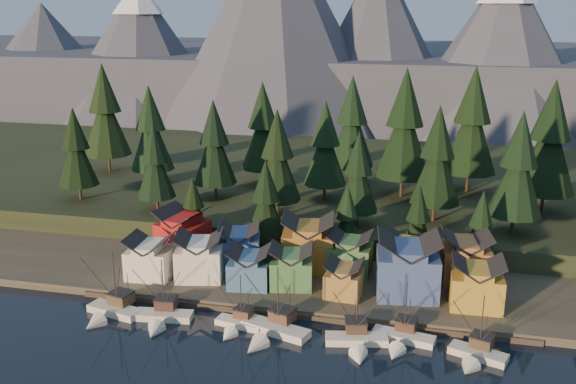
% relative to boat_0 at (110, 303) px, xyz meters
% --- Properties ---
extents(ground, '(500.00, 500.00, 0.00)m').
position_rel_boat_0_xyz_m(ground, '(31.61, -8.54, -2.48)').
color(ground, black).
rests_on(ground, ground).
extents(shore_strip, '(400.00, 50.00, 1.50)m').
position_rel_boat_0_xyz_m(shore_strip, '(31.61, 31.46, -1.73)').
color(shore_strip, '#3B362B').
rests_on(shore_strip, ground).
extents(hillside, '(420.00, 100.00, 6.00)m').
position_rel_boat_0_xyz_m(hillside, '(31.61, 81.46, 0.52)').
color(hillside, black).
rests_on(hillside, ground).
extents(dock, '(80.00, 4.00, 1.00)m').
position_rel_boat_0_xyz_m(dock, '(31.61, 7.96, -1.98)').
color(dock, '#4B4135').
rests_on(dock, ground).
extents(mountain_ridge, '(560.00, 190.00, 90.00)m').
position_rel_boat_0_xyz_m(mountain_ridge, '(27.41, 205.05, 23.58)').
color(mountain_ridge, '#4E5164').
rests_on(mountain_ridge, ground).
extents(boat_0, '(10.54, 11.16, 12.57)m').
position_rel_boat_0_xyz_m(boat_0, '(0.00, 0.00, 0.00)').
color(boat_0, beige).
rests_on(boat_0, ground).
extents(boat_1, '(10.49, 11.21, 11.93)m').
position_rel_boat_0_xyz_m(boat_1, '(9.46, 0.11, -0.20)').
color(boat_1, beige).
rests_on(boat_1, ground).
extents(boat_2, '(8.78, 9.30, 10.13)m').
position_rel_boat_0_xyz_m(boat_2, '(22.72, 0.80, -0.52)').
color(boat_2, white).
rests_on(boat_2, ground).
extents(boat_3, '(12.39, 12.89, 12.66)m').
position_rel_boat_0_xyz_m(boat_3, '(28.86, -0.33, -0.18)').
color(boat_3, beige).
rests_on(boat_3, ground).
extents(boat_4, '(10.57, 11.16, 11.74)m').
position_rel_boat_0_xyz_m(boat_4, '(42.85, -0.42, -0.25)').
color(boat_4, white).
rests_on(boat_4, ground).
extents(boat_5, '(10.62, 11.24, 11.05)m').
position_rel_boat_0_xyz_m(boat_5, '(49.67, 2.05, -0.46)').
color(boat_5, silver).
rests_on(boat_5, ground).
extents(boat_6, '(9.45, 10.01, 11.32)m').
position_rel_boat_0_xyz_m(boat_6, '(60.99, -0.47, -0.23)').
color(boat_6, beige).
rests_on(boat_6, ground).
extents(house_front_0, '(8.54, 8.11, 8.19)m').
position_rel_boat_0_xyz_m(house_front_0, '(1.25, 14.17, 3.33)').
color(house_front_0, silver).
rests_on(house_front_0, shore_strip).
extents(house_front_1, '(10.19, 9.93, 8.93)m').
position_rel_boat_0_xyz_m(house_front_1, '(10.61, 15.81, 3.72)').
color(house_front_1, silver).
rests_on(house_front_1, shore_strip).
extents(house_front_2, '(8.37, 8.42, 7.36)m').
position_rel_boat_0_xyz_m(house_front_2, '(20.83, 14.60, 2.89)').
color(house_front_2, '#3B638B').
rests_on(house_front_2, shore_strip).
extents(house_front_3, '(8.85, 8.55, 7.85)m').
position_rel_boat_0_xyz_m(house_front_3, '(28.45, 16.12, 3.15)').
color(house_front_3, '#407641').
rests_on(house_front_3, shore_strip).
extents(house_front_4, '(6.67, 7.15, 6.51)m').
position_rel_boat_0_xyz_m(house_front_4, '(38.53, 14.32, 2.44)').
color(house_front_4, olive).
rests_on(house_front_4, shore_strip).
extents(house_front_5, '(11.91, 11.07, 11.31)m').
position_rel_boat_0_xyz_m(house_front_5, '(49.52, 17.04, 4.96)').
color(house_front_5, '#374E84').
rests_on(house_front_5, shore_strip).
extents(house_front_6, '(8.97, 8.50, 8.71)m').
position_rel_boat_0_xyz_m(house_front_6, '(61.40, 15.27, 3.60)').
color(house_front_6, '#AD8C2C').
rests_on(house_front_6, shore_strip).
extents(house_back_0, '(10.79, 10.51, 9.97)m').
position_rel_boat_0_xyz_m(house_back_0, '(3.12, 26.12, 4.26)').
color(house_back_0, maroon).
rests_on(house_back_0, shore_strip).
extents(house_back_1, '(9.50, 9.58, 8.89)m').
position_rel_boat_0_xyz_m(house_back_1, '(16.53, 22.44, 3.69)').
color(house_back_1, '#3B578D').
rests_on(house_back_1, shore_strip).
extents(house_back_2, '(11.12, 10.42, 10.60)m').
position_rel_boat_0_xyz_m(house_back_2, '(29.77, 25.44, 4.59)').
color(house_back_2, '#9D6C28').
rests_on(house_back_2, shore_strip).
extents(house_back_3, '(8.50, 7.63, 8.33)m').
position_rel_boat_0_xyz_m(house_back_3, '(38.23, 24.51, 3.40)').
color(house_back_3, '#3D6E3B').
rests_on(house_back_3, shore_strip).
extents(house_back_4, '(9.49, 9.19, 9.32)m').
position_rel_boat_0_xyz_m(house_back_4, '(48.79, 23.44, 3.92)').
color(house_back_4, olive).
rests_on(house_back_4, shore_strip).
extents(house_back_5, '(9.72, 9.81, 9.77)m').
position_rel_boat_0_xyz_m(house_back_5, '(59.79, 25.10, 4.15)').
color(house_back_5, '#A06739').
rests_on(house_back_5, shore_strip).
extents(tree_hill_0, '(9.73, 9.73, 22.67)m').
position_rel_boat_0_xyz_m(tree_hill_0, '(-30.39, 43.46, 15.91)').
color(tree_hill_0, '#332319').
rests_on(tree_hill_0, hillside).
extents(tree_hill_1, '(11.27, 11.27, 26.25)m').
position_rel_boat_0_xyz_m(tree_hill_1, '(-18.39, 59.46, 17.87)').
color(tree_hill_1, '#332319').
rests_on(tree_hill_1, hillside).
extents(tree_hill_2, '(8.78, 8.78, 20.46)m').
position_rel_boat_0_xyz_m(tree_hill_2, '(-8.39, 39.46, 14.70)').
color(tree_hill_2, '#332319').
rests_on(tree_hill_2, hillside).
extents(tree_hill_3, '(10.46, 10.46, 24.37)m').
position_rel_boat_0_xyz_m(tree_hill_3, '(1.61, 51.46, 16.84)').
color(tree_hill_3, '#332319').
rests_on(tree_hill_3, hillside).
extents(tree_hill_4, '(11.62, 11.62, 27.08)m').
position_rel_boat_0_xyz_m(tree_hill_4, '(9.61, 66.46, 18.33)').
color(tree_hill_4, '#332319').
rests_on(tree_hill_4, hillside).
extents(tree_hill_5, '(10.49, 10.49, 24.43)m').
position_rel_boat_0_xyz_m(tree_hill_5, '(19.61, 41.46, 16.88)').
color(tree_hill_5, '#332319').
rests_on(tree_hill_5, hillside).
extents(tree_hill_6, '(10.44, 10.44, 24.33)m').
position_rel_boat_0_xyz_m(tree_hill_6, '(27.61, 56.46, 16.82)').
color(tree_hill_6, '#332319').
rests_on(tree_hill_6, hillside).
extents(tree_hill_7, '(8.87, 8.87, 20.66)m').
position_rel_boat_0_xyz_m(tree_hill_7, '(37.61, 39.46, 14.81)').
color(tree_hill_7, '#332319').
rests_on(tree_hill_7, hillside).
extents(tree_hill_8, '(13.61, 13.61, 31.72)m').
position_rel_boat_0_xyz_m(tree_hill_8, '(45.61, 63.46, 20.87)').
color(tree_hill_8, '#332319').
rests_on(tree_hill_8, hillside).
extents(tree_hill_9, '(11.01, 11.01, 25.64)m').
position_rel_boat_0_xyz_m(tree_hill_9, '(53.61, 46.46, 17.54)').
color(tree_hill_9, '#332319').
rests_on(tree_hill_9, hillside).
extents(tree_hill_10, '(13.62, 13.62, 31.72)m').
position_rel_boat_0_xyz_m(tree_hill_10, '(61.61, 71.46, 20.87)').
color(tree_hill_10, '#332319').
rests_on(tree_hill_10, hillside).
extents(tree_hill_11, '(11.12, 11.12, 25.90)m').
position_rel_boat_0_xyz_m(tree_hill_11, '(69.61, 41.46, 17.68)').
color(tree_hill_11, '#332319').
rests_on(tree_hill_11, hillside).
extents(tree_hill_12, '(13.08, 13.08, 30.47)m').
position_rel_boat_0_xyz_m(tree_hill_12, '(77.61, 57.46, 20.18)').
color(tree_hill_12, '#332319').
rests_on(tree_hill_12, hillside).
extents(tree_hill_15, '(12.21, 12.21, 28.46)m').
position_rel_boat_0_xyz_m(tree_hill_15, '(31.61, 73.46, 19.08)').
color(tree_hill_15, '#332319').
rests_on(tree_hill_15, hillside).
extents(tree_hill_16, '(13.10, 13.10, 30.51)m').
position_rel_boat_0_xyz_m(tree_hill_16, '(-36.39, 69.46, 20.20)').
color(tree_hill_16, '#332319').
rests_on(tree_hill_16, hillside).
extents(tree_shore_0, '(6.70, 6.70, 15.62)m').
position_rel_boat_0_xyz_m(tree_shore_0, '(3.61, 31.46, 7.55)').
color(tree_shore_0, '#332319').
rests_on(tree_shore_0, shore_strip).
extents(tree_shore_1, '(8.64, 8.64, 20.14)m').
position_rel_boat_0_xyz_m(tree_shore_1, '(19.61, 31.46, 10.03)').
color(tree_shore_1, '#332319').
rests_on(tree_shore_1, shore_strip).
extents(tree_shore_2, '(6.70, 6.70, 15.62)m').
position_rel_boat_0_xyz_m(tree_shore_2, '(36.61, 31.46, 7.55)').
color(tree_shore_2, '#332319').
rests_on(tree_shore_2, shore_strip).
extents(tree_shore_3, '(7.24, 7.24, 16.86)m').
position_rel_boat_0_xyz_m(tree_shore_3, '(50.61, 31.46, 8.23)').
color(tree_shore_3, '#332319').
rests_on(tree_shore_3, shore_strip).
extents(tree_shore_4, '(7.05, 7.05, 16.43)m').
position_rel_boat_0_xyz_m(tree_shore_4, '(62.61, 31.46, 8.00)').
color(tree_shore_4, '#332319').
rests_on(tree_shore_4, shore_strip).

